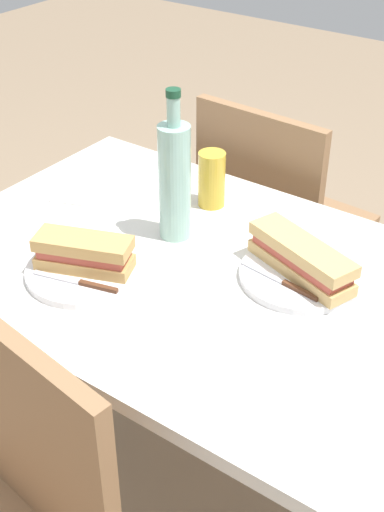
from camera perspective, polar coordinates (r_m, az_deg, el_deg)
The scene contains 12 objects.
ground_plane at distance 1.91m, azimuth -0.00°, elevation -19.02°, with size 8.00×8.00×0.00m, color #8C755B.
dining_table at distance 1.46m, azimuth -0.00°, elevation -4.59°, with size 1.10×0.74×0.73m.
chair_near at distance 1.98m, azimuth 6.76°, elevation 2.65°, with size 0.42×0.42×0.87m.
plate_near at distance 1.36m, azimuth 8.89°, elevation -1.59°, with size 0.24×0.24×0.01m, color white.
baguette_sandwich_near at distance 1.34m, azimuth 9.04°, elevation -0.15°, with size 0.25×0.15×0.07m.
knife_near at distance 1.32m, azimuth 7.62°, elevation -2.19°, with size 0.18×0.03×0.01m.
plate_far at distance 1.38m, azimuth -8.79°, elevation -1.17°, with size 0.24×0.24×0.01m, color white.
baguette_sandwich_far at distance 1.35m, azimuth -8.94°, elevation 0.26°, with size 0.20×0.13×0.07m.
knife_far at distance 1.33m, azimuth -9.24°, elevation -2.19°, with size 0.18×0.06×0.01m.
water_bottle at distance 1.42m, azimuth -1.45°, elevation 6.34°, with size 0.07×0.07×0.33m.
beer_glass at distance 1.57m, azimuth 1.64°, elevation 6.37°, with size 0.06×0.06×0.13m, color gold.
paper_napkin at distance 1.67m, azimuth -8.60°, elevation 5.35°, with size 0.14×0.14×0.00m, color white.
Camera 1 is at (-0.66, 0.93, 1.52)m, focal length 48.31 mm.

